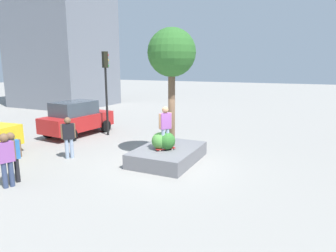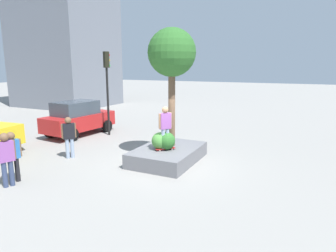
{
  "view_description": "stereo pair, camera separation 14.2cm",
  "coord_description": "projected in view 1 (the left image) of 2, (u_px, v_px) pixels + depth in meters",
  "views": [
    {
      "loc": [
        -10.16,
        -4.87,
        3.82
      ],
      "look_at": [
        0.29,
        0.02,
        1.46
      ],
      "focal_mm": 31.64,
      "sensor_mm": 36.0,
      "label": 1
    },
    {
      "loc": [
        -10.1,
        -5.0,
        3.82
      ],
      "look_at": [
        0.29,
        0.02,
        1.46
      ],
      "focal_mm": 31.64,
      "sensor_mm": 36.0,
      "label": 2
    }
  ],
  "objects": [
    {
      "name": "planter_ledge",
      "position": [
        168.0,
        154.0,
        12.01
      ],
      "size": [
        3.23,
        2.24,
        0.56
      ],
      "primitive_type": "cube",
      "color": "slate",
      "rests_on": "ground"
    },
    {
      "name": "hedge_clump",
      "position": [
        166.0,
        141.0,
        11.65
      ],
      "size": [
        0.71,
        0.71,
        0.71
      ],
      "primitive_type": "sphere",
      "color": "#2D6628",
      "rests_on": "planter_ledge"
    },
    {
      "name": "sedan_parked",
      "position": [
        77.0,
        118.0,
        16.46
      ],
      "size": [
        4.22,
        2.18,
        1.9
      ],
      "color": "#B21E1E",
      "rests_on": "ground"
    },
    {
      "name": "ground_plane",
      "position": [
        165.0,
        163.0,
        11.8
      ],
      "size": [
        120.0,
        120.0,
        0.0
      ],
      "primitive_type": "plane",
      "color": "gray"
    },
    {
      "name": "plaza_tree",
      "position": [
        172.0,
        54.0,
        11.61
      ],
      "size": [
        1.91,
        1.91,
        4.73
      ],
      "color": "brown",
      "rests_on": "planter_ledge"
    },
    {
      "name": "bystander_watching",
      "position": [
        6.0,
        157.0,
        9.29
      ],
      "size": [
        0.57,
        0.35,
        1.77
      ],
      "color": "navy",
      "rests_on": "ground"
    },
    {
      "name": "skateboarder",
      "position": [
        165.0,
        124.0,
        11.43
      ],
      "size": [
        0.48,
        0.41,
        1.66
      ],
      "color": "#8C9EB7",
      "rests_on": "skateboard"
    },
    {
      "name": "brick_midrise",
      "position": [
        60.0,
        9.0,
        27.55
      ],
      "size": [
        7.16,
        8.05,
        18.05
      ],
      "primitive_type": "cube",
      "color": "slate",
      "rests_on": "ground"
    },
    {
      "name": "traffic_light_corner",
      "position": [
        106.0,
        79.0,
        16.02
      ],
      "size": [
        0.37,
        0.36,
        4.57
      ],
      "color": "black",
      "rests_on": "ground"
    },
    {
      "name": "skateboard",
      "position": [
        165.0,
        149.0,
        11.63
      ],
      "size": [
        0.74,
        0.69,
        0.07
      ],
      "color": "#A51E1E",
      "rests_on": "planter_ledge"
    },
    {
      "name": "passerby_with_bag",
      "position": [
        68.0,
        135.0,
        12.25
      ],
      "size": [
        0.5,
        0.44,
        1.75
      ],
      "color": "#8C9EB7",
      "rests_on": "ground"
    },
    {
      "name": "pedestrian_crossing",
      "position": [
        12.0,
        154.0,
        9.67
      ],
      "size": [
        0.53,
        0.38,
        1.71
      ],
      "color": "black",
      "rests_on": "ground"
    },
    {
      "name": "boxwood_shrub",
      "position": [
        160.0,
        141.0,
        11.68
      ],
      "size": [
        0.69,
        0.69,
        0.69
      ],
      "primitive_type": "sphere",
      "color": "#4C8C3D",
      "rests_on": "planter_ledge"
    }
  ]
}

